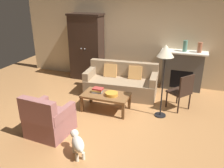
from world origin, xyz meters
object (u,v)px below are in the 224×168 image
(coffee_table, at_px, (106,96))
(book_stack, at_px, (98,90))
(mantel_vase_terracotta, at_px, (200,47))
(armoire, at_px, (87,47))
(mantel_vase_jade, at_px, (185,46))
(side_chair_wooden, at_px, (182,90))
(fruit_bowl, at_px, (112,94))
(dog, at_px, (77,143))
(floor_lamp, at_px, (165,55))
(couch, at_px, (121,83))
(armchair_near_left, at_px, (48,120))
(fireplace, at_px, (182,70))

(coffee_table, relative_size, book_stack, 4.20)
(mantel_vase_terracotta, bearing_deg, armoire, -178.97)
(mantel_vase_jade, height_order, side_chair_wooden, mantel_vase_jade)
(coffee_table, xyz_separation_m, fruit_bowl, (0.15, -0.02, 0.09))
(mantel_vase_jade, bearing_deg, coffee_table, -129.09)
(book_stack, relative_size, dog, 0.55)
(mantel_vase_jade, distance_m, floor_lamp, 1.82)
(couch, xyz_separation_m, side_chair_wooden, (1.62, -0.40, 0.19))
(coffee_table, relative_size, floor_lamp, 0.66)
(armchair_near_left, xyz_separation_m, floor_lamp, (1.98, 1.49, 1.12))
(fruit_bowl, bearing_deg, dog, -90.96)
(coffee_table, height_order, mantel_vase_jade, mantel_vase_jade)
(dog, bearing_deg, mantel_vase_jade, 68.14)
(mantel_vase_jade, bearing_deg, book_stack, -133.30)
(mantel_vase_jade, xyz_separation_m, dog, (-1.47, -3.66, -1.03))
(fruit_bowl, distance_m, armchair_near_left, 1.57)
(fireplace, height_order, mantel_vase_terracotta, mantel_vase_terracotta)
(fireplace, relative_size, armoire, 0.62)
(fireplace, distance_m, armoire, 2.99)
(couch, height_order, dog, couch)
(fruit_bowl, height_order, floor_lamp, floor_lamp)
(mantel_vase_jade, xyz_separation_m, floor_lamp, (-0.32, -1.79, 0.16))
(armoire, height_order, coffee_table, armoire)
(mantel_vase_jade, xyz_separation_m, mantel_vase_terracotta, (0.38, 0.00, -0.01))
(coffee_table, xyz_separation_m, armchair_near_left, (-0.71, -1.32, -0.05))
(fruit_bowl, relative_size, armchair_near_left, 0.34)
(armchair_near_left, bearing_deg, book_stack, 70.23)
(mantel_vase_terracotta, bearing_deg, armchair_near_left, -129.26)
(armoire, xyz_separation_m, armchair_near_left, (0.65, -3.22, -0.71))
(book_stack, distance_m, side_chair_wooden, 1.99)
(floor_lamp, bearing_deg, side_chair_wooden, 48.27)
(book_stack, bearing_deg, dog, -78.78)
(armchair_near_left, height_order, floor_lamp, floor_lamp)
(mantel_vase_jade, bearing_deg, side_chair_wooden, -86.02)
(coffee_table, height_order, dog, coffee_table)
(couch, distance_m, armchair_near_left, 2.47)
(side_chair_wooden, bearing_deg, fireplace, 93.93)
(couch, distance_m, floor_lamp, 1.86)
(floor_lamp, bearing_deg, book_stack, -174.97)
(coffee_table, relative_size, fruit_bowl, 3.70)
(armoire, bearing_deg, fireplace, 1.51)
(fireplace, distance_m, mantel_vase_terracotta, 0.79)
(side_chair_wooden, xyz_separation_m, floor_lamp, (-0.41, -0.46, 0.92))
(armchair_near_left, xyz_separation_m, dog, (0.83, -0.38, -0.07))
(mantel_vase_jade, relative_size, floor_lamp, 0.18)
(armoire, bearing_deg, armchair_near_left, -78.53)
(side_chair_wooden, bearing_deg, mantel_vase_terracotta, 77.82)
(mantel_vase_terracotta, relative_size, floor_lamp, 0.17)
(couch, relative_size, fruit_bowl, 6.64)
(fireplace, height_order, mantel_vase_jade, mantel_vase_jade)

